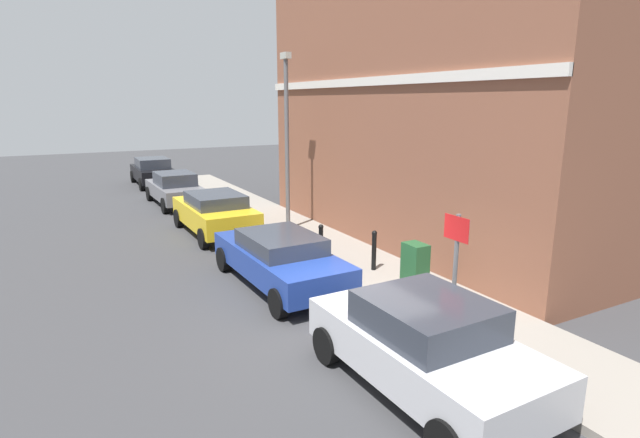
# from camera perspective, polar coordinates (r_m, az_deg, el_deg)

# --- Properties ---
(ground) EXTENTS (80.00, 80.00, 0.00)m
(ground) POSITION_cam_1_polar(r_m,az_deg,el_deg) (10.31, 3.72, -11.80)
(ground) COLOR #38383A
(sidewalk) EXTENTS (2.33, 30.00, 0.15)m
(sidewalk) POSITION_cam_1_polar(r_m,az_deg,el_deg) (16.15, -1.47, -2.13)
(sidewalk) COLOR gray
(sidewalk) RESTS_ON ground
(corner_building) EXTENTS (7.46, 12.79, 8.44)m
(corner_building) POSITION_cam_1_polar(r_m,az_deg,el_deg) (17.09, 16.01, 12.31)
(corner_building) COLOR brown
(corner_building) RESTS_ON ground
(car_silver) EXTENTS (2.04, 4.03, 1.50)m
(car_silver) POSITION_cam_1_polar(r_m,az_deg,el_deg) (7.98, 11.90, -13.80)
(car_silver) COLOR #B7B7BC
(car_silver) RESTS_ON ground
(car_blue) EXTENTS (1.96, 4.53, 1.31)m
(car_blue) POSITION_cam_1_polar(r_m,az_deg,el_deg) (12.07, -4.62, -4.41)
(car_blue) COLOR navy
(car_blue) RESTS_ON ground
(car_yellow) EXTENTS (1.97, 4.20, 1.41)m
(car_yellow) POSITION_cam_1_polar(r_m,az_deg,el_deg) (17.06, -11.90, 0.77)
(car_yellow) COLOR gold
(car_yellow) RESTS_ON ground
(car_grey) EXTENTS (1.84, 4.19, 1.42)m
(car_grey) POSITION_cam_1_polar(r_m,az_deg,el_deg) (22.32, -16.24, 3.39)
(car_grey) COLOR slate
(car_grey) RESTS_ON ground
(car_black) EXTENTS (1.90, 4.15, 1.46)m
(car_black) POSITION_cam_1_polar(r_m,az_deg,el_deg) (28.04, -18.54, 5.21)
(car_black) COLOR black
(car_black) RESTS_ON ground
(utility_cabinet) EXTENTS (0.46, 0.61, 1.15)m
(utility_cabinet) POSITION_cam_1_polar(r_m,az_deg,el_deg) (11.43, 10.76, -5.77)
(utility_cabinet) COLOR #1E4C28
(utility_cabinet) RESTS_ON sidewalk
(bollard_near_cabinet) EXTENTS (0.14, 0.14, 1.04)m
(bollard_near_cabinet) POSITION_cam_1_polar(r_m,az_deg,el_deg) (12.81, 6.19, -3.41)
(bollard_near_cabinet) COLOR black
(bollard_near_cabinet) RESTS_ON sidewalk
(bollard_far_kerb) EXTENTS (0.14, 0.14, 1.04)m
(bollard_far_kerb) POSITION_cam_1_polar(r_m,az_deg,el_deg) (13.35, 0.11, -2.63)
(bollard_far_kerb) COLOR black
(bollard_far_kerb) RESTS_ON sidewalk
(street_sign) EXTENTS (0.08, 0.60, 2.30)m
(street_sign) POSITION_cam_1_polar(r_m,az_deg,el_deg) (9.21, 15.22, -4.27)
(street_sign) COLOR #59595B
(street_sign) RESTS_ON sidewalk
(lamppost) EXTENTS (0.20, 0.44, 5.72)m
(lamppost) POSITION_cam_1_polar(r_m,az_deg,el_deg) (16.56, -3.81, 9.58)
(lamppost) COLOR #59595B
(lamppost) RESTS_ON sidewalk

